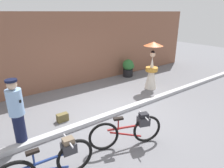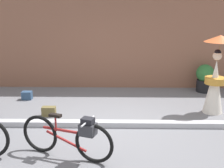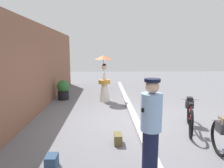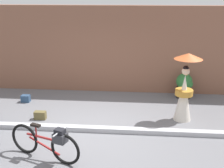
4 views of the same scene
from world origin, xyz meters
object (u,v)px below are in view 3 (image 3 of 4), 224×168
at_px(person_with_parasol, 104,79).
at_px(backpack_on_pavement, 118,139).
at_px(potted_plant_by_door, 63,89).
at_px(bicycle_far_side, 190,114).
at_px(backpack_spare, 52,161).
at_px(person_officer, 151,126).

xyz_separation_m(person_with_parasol, backpack_on_pavement, (-4.02, -0.33, -0.82)).
bearing_deg(potted_plant_by_door, backpack_on_pavement, -154.00).
height_order(potted_plant_by_door, backpack_on_pavement, potted_plant_by_door).
height_order(bicycle_far_side, backpack_on_pavement, bicycle_far_side).
distance_m(person_with_parasol, potted_plant_by_door, 1.86).
distance_m(person_with_parasol, backpack_on_pavement, 4.11).
bearing_deg(person_with_parasol, bicycle_far_side, -144.05).
height_order(person_with_parasol, potted_plant_by_door, person_with_parasol).
distance_m(potted_plant_by_door, backpack_spare, 5.29).
xyz_separation_m(potted_plant_by_door, backpack_spare, (-5.21, -0.85, -0.33)).
bearing_deg(person_with_parasol, potted_plant_by_door, 80.58).
bearing_deg(potted_plant_by_door, backpack_spare, -170.69).
xyz_separation_m(person_officer, backpack_spare, (0.31, 1.69, -0.76)).
bearing_deg(person_with_parasol, backpack_on_pavement, -175.24).
xyz_separation_m(potted_plant_by_door, backpack_on_pavement, (-4.31, -2.10, -0.33)).
bearing_deg(backpack_on_pavement, bicycle_far_side, -67.06).
xyz_separation_m(bicycle_far_side, potted_plant_by_door, (3.48, 4.08, 0.03)).
relative_size(bicycle_far_side, person_officer, 1.02).
xyz_separation_m(backpack_on_pavement, backpack_spare, (-0.90, 1.25, 0.00)).
relative_size(person_officer, backpack_spare, 6.09).
relative_size(potted_plant_by_door, backpack_on_pavement, 2.63).
relative_size(person_with_parasol, potted_plant_by_door, 2.25).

